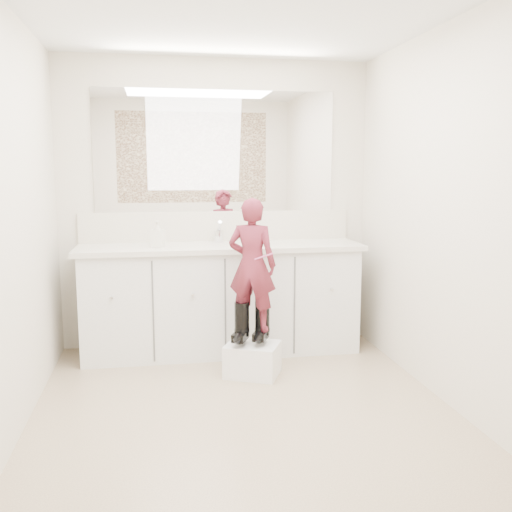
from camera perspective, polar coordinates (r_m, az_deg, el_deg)
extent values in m
plane|color=#866A57|center=(3.68, -1.16, -15.27)|extent=(3.00, 3.00, 0.00)
plane|color=white|center=(3.48, -1.29, 23.79)|extent=(3.00, 3.00, 0.00)
plane|color=beige|center=(4.86, -3.96, 5.20)|extent=(2.60, 0.00, 2.60)
plane|color=beige|center=(1.91, 5.72, -0.09)|extent=(2.60, 0.00, 2.60)
plane|color=beige|center=(3.42, -23.28, 3.09)|extent=(0.00, 3.00, 3.00)
plane|color=beige|center=(3.80, 18.60, 3.81)|extent=(0.00, 3.00, 3.00)
cube|color=silver|center=(4.70, -3.50, -4.48)|extent=(2.20, 0.55, 0.85)
cube|color=beige|center=(4.60, -3.53, 0.88)|extent=(2.28, 0.58, 0.04)
cube|color=beige|center=(4.86, -3.92, 3.01)|extent=(2.28, 0.03, 0.25)
cube|color=white|center=(4.84, -4.00, 10.40)|extent=(2.00, 0.02, 1.00)
cube|color=#472819|center=(1.91, 5.85, 13.43)|extent=(2.00, 0.01, 1.20)
cylinder|color=silver|center=(4.76, -3.76, 1.98)|extent=(0.08, 0.08, 0.10)
imported|color=#F0E4C0|center=(4.68, -0.75, 1.89)|extent=(0.14, 0.14, 0.10)
imported|color=silver|center=(4.50, -9.80, 2.18)|extent=(0.12, 0.12, 0.21)
cube|color=white|center=(4.23, -0.34, -10.30)|extent=(0.46, 0.43, 0.24)
imported|color=#A3324A|center=(4.07, -0.40, -0.89)|extent=(0.41, 0.36, 0.96)
cylinder|color=#D4528D|center=(4.00, 0.78, -0.05)|extent=(0.13, 0.07, 0.06)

